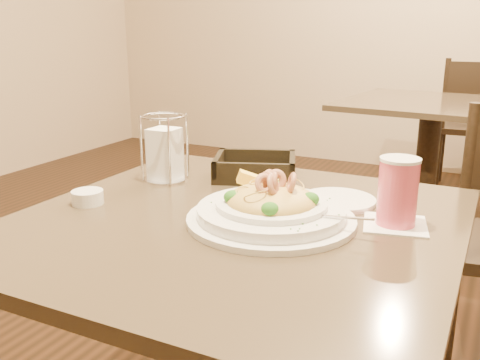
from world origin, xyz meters
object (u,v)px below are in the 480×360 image
at_px(main_table, 236,317).
at_px(butter_ramekin, 88,197).
at_px(background_table, 428,144).
at_px(side_plate, 338,200).
at_px(pasta_bowl, 271,208).
at_px(drink_glass, 398,192).
at_px(dining_chair_far, 471,123).
at_px(bread_basket, 255,170).
at_px(napkin_caddy, 165,153).

height_order(main_table, butter_ramekin, butter_ramekin).
xyz_separation_m(background_table, side_plate, (0.03, -1.91, 0.24)).
height_order(background_table, butter_ramekin, butter_ramekin).
distance_m(pasta_bowl, drink_glass, 0.26).
bearing_deg(dining_chair_far, bread_basket, 79.40).
relative_size(bread_basket, napkin_caddy, 1.48).
xyz_separation_m(drink_glass, bread_basket, (-0.41, 0.20, -0.05)).
distance_m(background_table, pasta_bowl, 2.11).
xyz_separation_m(side_plate, butter_ramekin, (-0.51, -0.26, 0.01)).
distance_m(drink_glass, butter_ramekin, 0.68).
bearing_deg(dining_chair_far, main_table, 82.13).
relative_size(dining_chair_far, butter_ramekin, 12.98).
bearing_deg(butter_ramekin, napkin_caddy, 78.33).
bearing_deg(background_table, napkin_caddy, -102.41).
bearing_deg(drink_glass, bread_basket, 154.05).
xyz_separation_m(pasta_bowl, drink_glass, (0.23, 0.10, 0.04)).
distance_m(pasta_bowl, bread_basket, 0.35).
xyz_separation_m(pasta_bowl, napkin_caddy, (-0.37, 0.17, 0.04)).
distance_m(napkin_caddy, side_plate, 0.46).
distance_m(main_table, pasta_bowl, 0.28).
height_order(side_plate, butter_ramekin, butter_ramekin).
xyz_separation_m(main_table, dining_chair_far, (0.29, 2.99, -0.01)).
bearing_deg(dining_chair_far, butter_ramekin, 75.87).
bearing_deg(pasta_bowl, dining_chair_far, 85.90).
bearing_deg(main_table, side_plate, 51.25).
height_order(background_table, pasta_bowl, pasta_bowl).
bearing_deg(napkin_caddy, bread_basket, 33.54).
bearing_deg(pasta_bowl, butter_ramekin, -169.93).
distance_m(main_table, side_plate, 0.35).
xyz_separation_m(bread_basket, napkin_caddy, (-0.20, -0.13, 0.05)).
distance_m(pasta_bowl, napkin_caddy, 0.41).
relative_size(main_table, pasta_bowl, 2.32).
relative_size(drink_glass, napkin_caddy, 0.85).
bearing_deg(bread_basket, pasta_bowl, -59.65).
height_order(pasta_bowl, drink_glass, drink_glass).
xyz_separation_m(dining_chair_far, napkin_caddy, (-0.59, -2.81, 0.32)).
distance_m(main_table, bread_basket, 0.41).
bearing_deg(background_table, side_plate, -88.97).
bearing_deg(main_table, dining_chair_far, 84.49).
height_order(main_table, bread_basket, bread_basket).
height_order(bread_basket, side_plate, bread_basket).
distance_m(bread_basket, butter_ramekin, 0.45).
relative_size(background_table, bread_basket, 3.78).
bearing_deg(background_table, butter_ramekin, -102.33).
distance_m(dining_chair_far, pasta_bowl, 3.00).
bearing_deg(pasta_bowl, napkin_caddy, 155.85).
xyz_separation_m(pasta_bowl, butter_ramekin, (-0.42, -0.08, -0.02)).
height_order(napkin_caddy, butter_ramekin, napkin_caddy).
xyz_separation_m(background_table, pasta_bowl, (-0.05, -2.09, 0.27)).
bearing_deg(background_table, dining_chair_far, 79.62).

